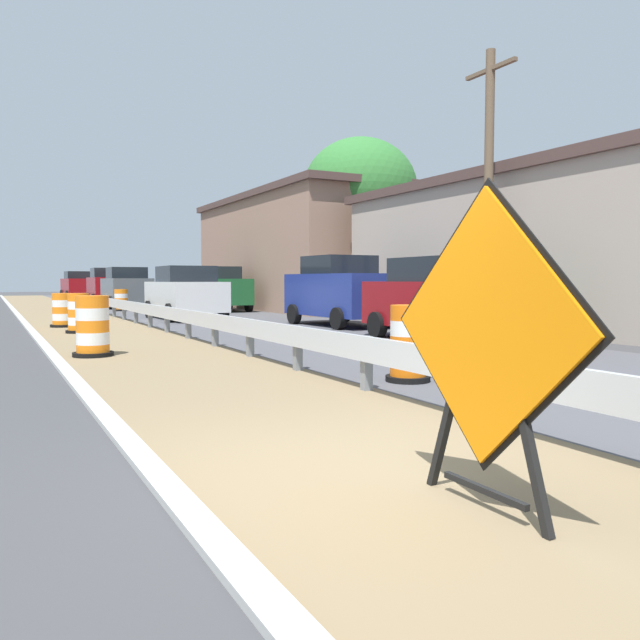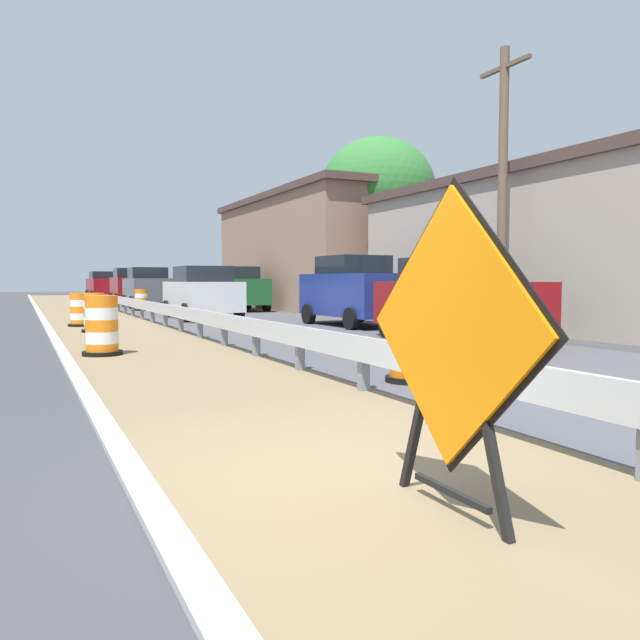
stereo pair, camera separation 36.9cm
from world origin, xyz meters
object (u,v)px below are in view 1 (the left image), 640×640
object	(u,v)px
traffic_barrel_nearest	(408,347)
car_mid_far_lane	(341,291)
car_trailing_near_lane	(445,299)
car_lead_far_lane	(77,285)
utility_pole_near	(488,187)
warning_sign_diamond	(485,337)
traffic_barrel_close	(93,329)
car_lead_near_lane	(185,293)
traffic_barrel_farther	(121,301)
traffic_barrel_mid	(79,315)
car_trailing_far_lane	(126,288)
traffic_barrel_far	(62,312)
car_distant_c	(112,285)
car_distant_a	(220,289)
car_distant_b	(106,286)

from	to	relation	value
traffic_barrel_nearest	car_mid_far_lane	distance (m)	10.96
car_trailing_near_lane	traffic_barrel_nearest	bearing A→B (deg)	-41.78
car_lead_far_lane	car_mid_far_lane	world-z (taller)	car_mid_far_lane
utility_pole_near	warning_sign_diamond	bearing A→B (deg)	-132.46
traffic_barrel_nearest	traffic_barrel_close	bearing A→B (deg)	124.15
warning_sign_diamond	traffic_barrel_close	bearing A→B (deg)	-84.16
utility_pole_near	car_lead_near_lane	bearing A→B (deg)	118.97
car_lead_near_lane	car_trailing_near_lane	size ratio (longest dim) A/B	1.03
warning_sign_diamond	traffic_barrel_close	distance (m)	9.47
car_mid_far_lane	traffic_barrel_close	bearing A→B (deg)	-60.92
car_lead_near_lane	car_lead_far_lane	bearing A→B (deg)	0.58
traffic_barrel_close	car_trailing_near_lane	xyz separation A→B (m)	(7.64, -0.72, 0.46)
traffic_barrel_farther	utility_pole_near	distance (m)	18.64
traffic_barrel_mid	car_trailing_far_lane	size ratio (longest dim) A/B	0.24
car_lead_far_lane	car_trailing_far_lane	xyz separation A→B (m)	(0.13, -19.16, -0.01)
traffic_barrel_farther	traffic_barrel_nearest	bearing A→B (deg)	-90.61
traffic_barrel_farther	utility_pole_near	bearing A→B (deg)	-69.93
car_trailing_near_lane	car_lead_far_lane	world-z (taller)	car_lead_far_lane
car_trailing_near_lane	traffic_barrel_farther	bearing A→B (deg)	-166.27
traffic_barrel_close	car_trailing_near_lane	size ratio (longest dim) A/B	0.25
traffic_barrel_far	car_trailing_far_lane	size ratio (longest dim) A/B	0.23
warning_sign_diamond	car_trailing_near_lane	xyz separation A→B (m)	(6.67, 8.68, -0.10)
car_trailing_near_lane	car_lead_far_lane	xyz separation A→B (m)	(-3.21, 40.79, 0.07)
traffic_barrel_far	car_lead_far_lane	size ratio (longest dim) A/B	0.23
warning_sign_diamond	traffic_barrel_far	xyz separation A→B (m)	(-0.69, 17.58, -0.61)
traffic_barrel_close	traffic_barrel_far	xyz separation A→B (m)	(0.27, 8.18, -0.05)
car_lead_near_lane	car_distant_c	bearing A→B (deg)	-5.14
traffic_barrel_farther	traffic_barrel_mid	bearing A→B (deg)	-105.27
warning_sign_diamond	traffic_barrel_mid	distance (m)	15.08
utility_pole_near	car_trailing_near_lane	bearing A→B (deg)	-153.09
car_distant_a	utility_pole_near	bearing A→B (deg)	9.65
traffic_barrel_nearest	car_trailing_far_lane	world-z (taller)	car_trailing_far_lane
traffic_barrel_nearest	traffic_barrel_farther	xyz separation A→B (m)	(0.24, 22.81, -0.04)
traffic_barrel_close	utility_pole_near	xyz separation A→B (m)	(10.00, 0.48, 3.33)
traffic_barrel_far	car_trailing_far_lane	world-z (taller)	car_trailing_far_lane
traffic_barrel_close	car_distant_a	xyz separation A→B (m)	(7.79, 15.74, 0.51)
car_lead_far_lane	car_distant_b	world-z (taller)	car_distant_b
car_trailing_near_lane	car_distant_c	world-z (taller)	car_distant_c
car_trailing_near_lane	traffic_barrel_far	bearing A→B (deg)	-138.71
car_trailing_near_lane	utility_pole_near	world-z (taller)	utility_pole_near
traffic_barrel_mid	car_trailing_far_lane	distance (m)	15.81
traffic_barrel_far	car_lead_near_lane	xyz separation A→B (m)	(4.33, 2.05, 0.50)
traffic_barrel_far	car_mid_far_lane	distance (m)	8.48
car_distant_a	traffic_barrel_mid	bearing A→B (deg)	-34.76
traffic_barrel_far	car_distant_a	bearing A→B (deg)	45.15
traffic_barrel_farther	utility_pole_near	xyz separation A→B (m)	(6.29, -17.22, 3.39)
traffic_barrel_nearest	traffic_barrel_close	xyz separation A→B (m)	(-3.47, 5.12, 0.03)
car_distant_c	car_trailing_far_lane	bearing A→B (deg)	-10.09
warning_sign_diamond	traffic_barrel_farther	xyz separation A→B (m)	(2.75, 27.09, -0.62)
warning_sign_diamond	car_trailing_far_lane	size ratio (longest dim) A/B	0.45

